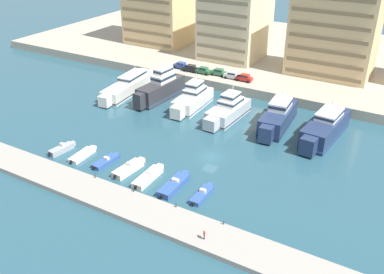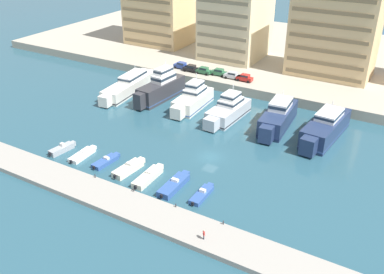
{
  "view_description": "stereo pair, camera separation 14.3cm",
  "coord_description": "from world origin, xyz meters",
  "px_view_note": "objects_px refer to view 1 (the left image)",
  "views": [
    {
      "loc": [
        31.1,
        -59.98,
        39.69
      ],
      "look_at": [
        -4.41,
        0.93,
        2.5
      ],
      "focal_mm": 40.0,
      "sensor_mm": 36.0,
      "label": 1
    },
    {
      "loc": [
        31.22,
        -59.91,
        39.69
      ],
      "look_at": [
        -4.41,
        0.93,
        2.5
      ],
      "focal_mm": 40.0,
      "sensor_mm": 36.0,
      "label": 2
    }
  ],
  "objects_px": {
    "yacht_silver_center_left": "(228,110)",
    "car_red_center_right": "(244,77)",
    "motorboat_blue_mid_left": "(106,161)",
    "motorboat_blue_center_right": "(174,185)",
    "motorboat_cream_center_left": "(129,168)",
    "car_green_mid_left": "(203,70)",
    "pedestrian_near_edge": "(204,234)",
    "yacht_ivory_mid_left": "(192,99)",
    "yacht_ivory_far_left": "(129,85)",
    "motorboat_grey_far_left": "(62,149)",
    "car_green_center_left": "(219,72)",
    "yacht_navy_center": "(278,117)",
    "car_blue_far_left": "(181,65)",
    "motorboat_blue_mid_right": "(202,194)",
    "motorboat_cream_center": "(148,177)",
    "car_black_left": "(191,68)",
    "motorboat_white_left": "(83,155)",
    "yacht_navy_center_right": "(325,128)",
    "car_silver_center": "(232,75)",
    "yacht_charcoal_left": "(161,88)"
  },
  "relations": [
    {
      "from": "motorboat_blue_mid_left",
      "to": "motorboat_blue_center_right",
      "type": "relative_size",
      "value": 0.77
    },
    {
      "from": "motorboat_grey_far_left",
      "to": "motorboat_blue_mid_right",
      "type": "xyz_separation_m",
      "value": [
        29.5,
        0.73,
        -0.18
      ]
    },
    {
      "from": "yacht_ivory_mid_left",
      "to": "yacht_navy_center",
      "type": "relative_size",
      "value": 0.88
    },
    {
      "from": "yacht_silver_center_left",
      "to": "car_green_mid_left",
      "type": "distance_m",
      "value": 22.82
    },
    {
      "from": "yacht_ivory_mid_left",
      "to": "motorboat_blue_mid_right",
      "type": "height_order",
      "value": "yacht_ivory_mid_left"
    },
    {
      "from": "motorboat_blue_center_right",
      "to": "car_silver_center",
      "type": "bearing_deg",
      "value": 104.16
    },
    {
      "from": "car_silver_center",
      "to": "motorboat_cream_center",
      "type": "bearing_deg",
      "value": -81.98
    },
    {
      "from": "yacht_charcoal_left",
      "to": "car_black_left",
      "type": "distance_m",
      "value": 15.07
    },
    {
      "from": "yacht_charcoal_left",
      "to": "yacht_ivory_mid_left",
      "type": "bearing_deg",
      "value": -3.3
    },
    {
      "from": "motorboat_blue_mid_right",
      "to": "car_blue_far_left",
      "type": "xyz_separation_m",
      "value": [
        -31.73,
        45.44,
        2.88
      ]
    },
    {
      "from": "yacht_silver_center_left",
      "to": "car_black_left",
      "type": "height_order",
      "value": "yacht_silver_center_left"
    },
    {
      "from": "car_green_center_left",
      "to": "car_silver_center",
      "type": "distance_m",
      "value": 4.04
    },
    {
      "from": "yacht_ivory_far_left",
      "to": "motorboat_blue_center_right",
      "type": "height_order",
      "value": "yacht_ivory_far_left"
    },
    {
      "from": "yacht_silver_center_left",
      "to": "motorboat_cream_center_left",
      "type": "distance_m",
      "value": 28.38
    },
    {
      "from": "yacht_navy_center",
      "to": "motorboat_blue_mid_right",
      "type": "height_order",
      "value": "yacht_navy_center"
    },
    {
      "from": "motorboat_cream_center_left",
      "to": "car_green_mid_left",
      "type": "relative_size",
      "value": 1.79
    },
    {
      "from": "motorboat_blue_mid_left",
      "to": "car_green_center_left",
      "type": "height_order",
      "value": "car_green_center_left"
    },
    {
      "from": "motorboat_cream_center_left",
      "to": "car_black_left",
      "type": "xyz_separation_m",
      "value": [
        -13.78,
        44.61,
        2.72
      ]
    },
    {
      "from": "motorboat_blue_mid_right",
      "to": "car_green_mid_left",
      "type": "distance_m",
      "value": 51.18
    },
    {
      "from": "car_green_mid_left",
      "to": "car_red_center_right",
      "type": "xyz_separation_m",
      "value": [
        11.49,
        0.36,
        0.0
      ]
    },
    {
      "from": "motorboat_white_left",
      "to": "yacht_navy_center",
      "type": "bearing_deg",
      "value": 48.3
    },
    {
      "from": "yacht_navy_center",
      "to": "car_red_center_right",
      "type": "height_order",
      "value": "yacht_navy_center"
    },
    {
      "from": "motorboat_cream_center",
      "to": "car_black_left",
      "type": "bearing_deg",
      "value": 112.0
    },
    {
      "from": "motorboat_blue_center_right",
      "to": "car_black_left",
      "type": "distance_m",
      "value": 50.61
    },
    {
      "from": "yacht_navy_center",
      "to": "motorboat_cream_center",
      "type": "relative_size",
      "value": 2.22
    },
    {
      "from": "yacht_charcoal_left",
      "to": "motorboat_cream_center",
      "type": "bearing_deg",
      "value": -59.54
    },
    {
      "from": "car_blue_far_left",
      "to": "yacht_ivory_mid_left",
      "type": "bearing_deg",
      "value": -51.38
    },
    {
      "from": "yacht_silver_center_left",
      "to": "car_red_center_right",
      "type": "bearing_deg",
      "value": 102.62
    },
    {
      "from": "motorboat_white_left",
      "to": "car_green_center_left",
      "type": "relative_size",
      "value": 1.6
    },
    {
      "from": "yacht_navy_center",
      "to": "car_green_center_left",
      "type": "bearing_deg",
      "value": 143.63
    },
    {
      "from": "yacht_silver_center_left",
      "to": "car_red_center_right",
      "type": "height_order",
      "value": "yacht_silver_center_left"
    },
    {
      "from": "yacht_silver_center_left",
      "to": "pedestrian_near_edge",
      "type": "bearing_deg",
      "value": -68.47
    },
    {
      "from": "yacht_navy_center",
      "to": "car_red_center_right",
      "type": "bearing_deg",
      "value": 132.78
    },
    {
      "from": "yacht_silver_center_left",
      "to": "yacht_ivory_far_left",
      "type": "bearing_deg",
      "value": 176.47
    },
    {
      "from": "car_green_center_left",
      "to": "yacht_ivory_mid_left",
      "type": "bearing_deg",
      "value": -83.72
    },
    {
      "from": "yacht_ivory_mid_left",
      "to": "motorboat_blue_center_right",
      "type": "bearing_deg",
      "value": -65.02
    },
    {
      "from": "yacht_navy_center",
      "to": "motorboat_blue_mid_left",
      "type": "height_order",
      "value": "yacht_navy_center"
    },
    {
      "from": "pedestrian_near_edge",
      "to": "car_silver_center",
      "type": "bearing_deg",
      "value": 111.96
    },
    {
      "from": "motorboat_white_left",
      "to": "yacht_ivory_far_left",
      "type": "bearing_deg",
      "value": 112.2
    },
    {
      "from": "motorboat_grey_far_left",
      "to": "car_green_mid_left",
      "type": "relative_size",
      "value": 1.43
    },
    {
      "from": "motorboat_grey_far_left",
      "to": "car_green_center_left",
      "type": "xyz_separation_m",
      "value": [
        8.97,
        46.37,
        2.71
      ]
    },
    {
      "from": "yacht_navy_center",
      "to": "car_silver_center",
      "type": "height_order",
      "value": "yacht_navy_center"
    },
    {
      "from": "car_green_center_left",
      "to": "car_red_center_right",
      "type": "distance_m",
      "value": 7.47
    },
    {
      "from": "car_green_center_left",
      "to": "car_red_center_right",
      "type": "height_order",
      "value": "same"
    },
    {
      "from": "motorboat_blue_center_right",
      "to": "motorboat_grey_far_left",
      "type": "bearing_deg",
      "value": -178.65
    },
    {
      "from": "yacht_navy_center_right",
      "to": "pedestrian_near_edge",
      "type": "distance_m",
      "value": 39.24
    },
    {
      "from": "yacht_ivory_mid_left",
      "to": "yacht_navy_center",
      "type": "distance_m",
      "value": 20.2
    },
    {
      "from": "motorboat_grey_far_left",
      "to": "car_black_left",
      "type": "xyz_separation_m",
      "value": [
        1.2,
        45.45,
        2.71
      ]
    },
    {
      "from": "motorboat_grey_far_left",
      "to": "motorboat_blue_mid_left",
      "type": "distance_m",
      "value": 9.85
    },
    {
      "from": "pedestrian_near_edge",
      "to": "yacht_ivory_mid_left",
      "type": "bearing_deg",
      "value": 122.16
    }
  ]
}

